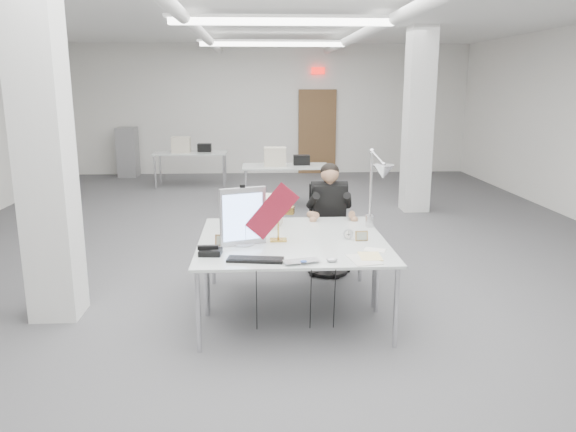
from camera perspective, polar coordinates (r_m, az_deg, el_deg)
The scene contains 23 objects.
room_shell at distance 7.47m, azimuth -0.36°, elevation 9.17°, with size 10.04×14.04×3.24m.
desk_main at distance 5.05m, azimuth 0.73°, elevation -3.85°, with size 1.80×0.90×0.03m, color silver.
desk_second at distance 5.91m, azimuth 0.14°, elevation -1.29°, with size 1.80×0.90×0.03m, color silver.
bg_desk_a at distance 10.43m, azimuth -0.23°, elevation 5.07°, with size 1.60×0.80×0.03m, color silver.
bg_desk_b at distance 12.68m, azimuth -9.86°, elevation 6.34°, with size 1.60×0.80×0.03m, color silver.
filing_cabinet at distance 14.41m, azimuth -15.96°, elevation 6.26°, with size 0.45×0.55×1.20m, color gray.
office_chair at distance 6.69m, azimuth 4.11°, elevation -1.64°, with size 0.50×0.50×1.02m, color black, non-canonical shape.
seated_person at distance 6.55m, azimuth 4.22°, elevation 1.54°, with size 0.47×0.59×0.89m, color black, non-canonical shape.
monitor at distance 5.23m, azimuth -4.59°, elevation -0.05°, with size 0.44×0.04×0.55m, color #BBBBC0.
pennant at distance 5.18m, azimuth -1.63°, elevation 0.48°, with size 0.53×0.01×0.22m, color maroon.
keyboard at distance 4.81m, azimuth -3.34°, elevation -4.45°, with size 0.48×0.16×0.02m, color black.
laptop at distance 4.70m, azimuth 1.60°, elevation -4.82°, with size 0.31×0.20×0.02m, color #AAAAAE.
mouse at distance 4.78m, azimuth 4.49°, elevation -4.46°, with size 0.10×0.06×0.04m, color #B3B3B8.
bankers_lamp at distance 5.36m, azimuth -1.00°, elevation -0.88°, with size 0.29×0.11×0.32m, color #C4833D, non-canonical shape.
desk_phone at distance 5.02m, azimuth -7.88°, elevation -3.64°, with size 0.19×0.18×0.05m, color black.
picture_frame_left at distance 5.27m, azimuth -6.70°, elevation -2.45°, with size 0.13×0.01×0.11m, color olive.
picture_frame_right at distance 5.45m, azimuth 7.48°, elevation -2.00°, with size 0.12×0.01×0.10m, color #AF864B.
desk_clock at distance 5.49m, azimuth 6.16°, elevation -1.82°, with size 0.10×0.10×0.03m, color #AEAFB3.
paper_stack_a at distance 4.88m, azimuth 7.72°, elevation -4.39°, with size 0.23×0.33×0.01m, color silver.
paper_stack_b at distance 4.97m, azimuth 8.34°, elevation -4.08°, with size 0.19×0.26×0.01m, color #FAE396.
paper_stack_c at distance 5.16m, azimuth 8.80°, elevation -3.44°, with size 0.19×0.13×0.01m, color white.
beige_monitor at distance 5.95m, azimuth -2.43°, elevation 0.54°, with size 0.34×0.32×0.32m, color beige.
architect_lamp at distance 5.67m, azimuth 8.91°, elevation 2.67°, with size 0.24×0.69×0.89m, color silver, non-canonical shape.
Camera 1 is at (-0.33, -7.31, 2.23)m, focal length 35.00 mm.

